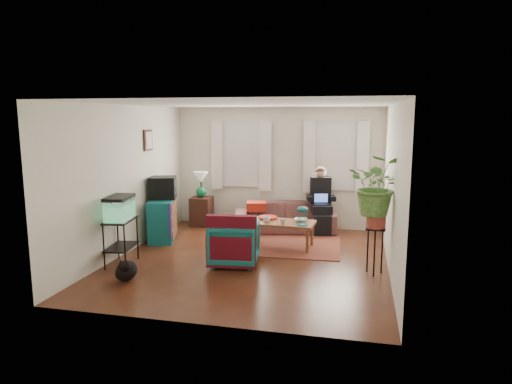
% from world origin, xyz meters
% --- Properties ---
extents(floor, '(4.50, 5.00, 0.01)m').
position_xyz_m(floor, '(0.00, 0.00, 0.00)').
color(floor, '#4F2B14').
rests_on(floor, ground).
extents(ceiling, '(4.50, 5.00, 0.01)m').
position_xyz_m(ceiling, '(0.00, 0.00, 2.60)').
color(ceiling, white).
rests_on(ceiling, wall_back).
extents(wall_back, '(4.50, 0.01, 2.60)m').
position_xyz_m(wall_back, '(0.00, 2.50, 1.30)').
color(wall_back, silver).
rests_on(wall_back, floor).
extents(wall_front, '(4.50, 0.01, 2.60)m').
position_xyz_m(wall_front, '(0.00, -2.50, 1.30)').
color(wall_front, silver).
rests_on(wall_front, floor).
extents(wall_left, '(0.01, 5.00, 2.60)m').
position_xyz_m(wall_left, '(-2.25, 0.00, 1.30)').
color(wall_left, silver).
rests_on(wall_left, floor).
extents(wall_right, '(0.01, 5.00, 2.60)m').
position_xyz_m(wall_right, '(2.25, 0.00, 1.30)').
color(wall_right, silver).
rests_on(wall_right, floor).
extents(window_left, '(1.08, 0.04, 1.38)m').
position_xyz_m(window_left, '(-0.80, 2.48, 1.55)').
color(window_left, white).
rests_on(window_left, wall_back).
extents(window_right, '(1.08, 0.04, 1.38)m').
position_xyz_m(window_right, '(1.25, 2.48, 1.55)').
color(window_right, white).
rests_on(window_right, wall_back).
extents(curtains_left, '(1.36, 0.06, 1.50)m').
position_xyz_m(curtains_left, '(-0.80, 2.40, 1.55)').
color(curtains_left, white).
rests_on(curtains_left, wall_back).
extents(curtains_right, '(1.36, 0.06, 1.50)m').
position_xyz_m(curtains_right, '(1.25, 2.40, 1.55)').
color(curtains_right, white).
rests_on(curtains_right, wall_back).
extents(picture_frame, '(0.04, 0.32, 0.40)m').
position_xyz_m(picture_frame, '(-2.21, 0.85, 1.95)').
color(picture_frame, '#3D2616').
rests_on(picture_frame, wall_left).
extents(area_rug, '(2.06, 1.68, 0.01)m').
position_xyz_m(area_rug, '(0.45, 0.97, 0.01)').
color(area_rug, brown).
rests_on(area_rug, floor).
extents(sofa, '(2.21, 1.25, 0.82)m').
position_xyz_m(sofa, '(0.24, 2.05, 0.41)').
color(sofa, brown).
rests_on(sofa, floor).
extents(seated_person, '(0.65, 0.74, 1.24)m').
position_xyz_m(seated_person, '(0.98, 2.21, 0.62)').
color(seated_person, black).
rests_on(seated_person, sofa).
extents(side_table, '(0.44, 0.44, 0.63)m').
position_xyz_m(side_table, '(-1.65, 2.17, 0.32)').
color(side_table, '#3C1F16').
rests_on(side_table, floor).
extents(table_lamp, '(0.33, 0.33, 0.58)m').
position_xyz_m(table_lamp, '(-1.65, 2.17, 0.91)').
color(table_lamp, white).
rests_on(table_lamp, side_table).
extents(dresser, '(0.69, 0.99, 0.81)m').
position_xyz_m(dresser, '(-1.99, 0.85, 0.40)').
color(dresser, '#104E63').
rests_on(dresser, floor).
extents(crt_tv, '(0.60, 0.57, 0.43)m').
position_xyz_m(crt_tv, '(-2.00, 0.94, 1.02)').
color(crt_tv, black).
rests_on(crt_tv, dresser).
extents(aquarium_stand, '(0.47, 0.72, 0.75)m').
position_xyz_m(aquarium_stand, '(-2.00, -0.72, 0.38)').
color(aquarium_stand, black).
rests_on(aquarium_stand, floor).
extents(aquarium, '(0.43, 0.66, 0.40)m').
position_xyz_m(aquarium, '(-2.00, -0.72, 0.95)').
color(aquarium, '#7FD899').
rests_on(aquarium, aquarium_stand).
extents(black_cat, '(0.41, 0.51, 0.37)m').
position_xyz_m(black_cat, '(-1.55, -1.39, 0.19)').
color(black_cat, black).
rests_on(black_cat, floor).
extents(armchair, '(0.84, 0.80, 0.78)m').
position_xyz_m(armchair, '(-0.21, -0.28, 0.39)').
color(armchair, navy).
rests_on(armchair, floor).
extents(serape_throw, '(0.80, 0.28, 0.65)m').
position_xyz_m(serape_throw, '(-0.17, -0.58, 0.56)').
color(serape_throw, '#9E0A0A').
rests_on(serape_throw, armchair).
extents(coffee_table, '(1.22, 0.71, 0.49)m').
position_xyz_m(coffee_table, '(0.39, 0.85, 0.24)').
color(coffee_table, brown).
rests_on(coffee_table, floor).
extents(cup_a, '(0.14, 0.14, 0.11)m').
position_xyz_m(cup_a, '(0.12, 0.76, 0.54)').
color(cup_a, white).
rests_on(cup_a, coffee_table).
extents(cup_b, '(0.11, 0.11, 0.10)m').
position_xyz_m(cup_b, '(0.43, 0.65, 0.54)').
color(cup_b, beige).
rests_on(cup_b, coffee_table).
extents(bowl, '(0.25, 0.25, 0.06)m').
position_xyz_m(bowl, '(0.72, 0.94, 0.52)').
color(bowl, white).
rests_on(bowl, coffee_table).
extents(snack_tray, '(0.39, 0.39, 0.04)m').
position_xyz_m(snack_tray, '(0.08, 1.03, 0.51)').
color(snack_tray, '#B21414').
rests_on(snack_tray, coffee_table).
extents(birdcage, '(0.20, 0.20, 0.34)m').
position_xyz_m(birdcage, '(0.79, 0.66, 0.66)').
color(birdcage, '#115B6B').
rests_on(birdcage, coffee_table).
extents(plant_stand, '(0.33, 0.33, 0.73)m').
position_xyz_m(plant_stand, '(2.02, -0.26, 0.37)').
color(plant_stand, black).
rests_on(plant_stand, floor).
extents(potted_plant, '(0.88, 0.77, 0.93)m').
position_xyz_m(potted_plant, '(2.02, -0.26, 1.24)').
color(potted_plant, '#599947').
rests_on(potted_plant, plant_stand).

